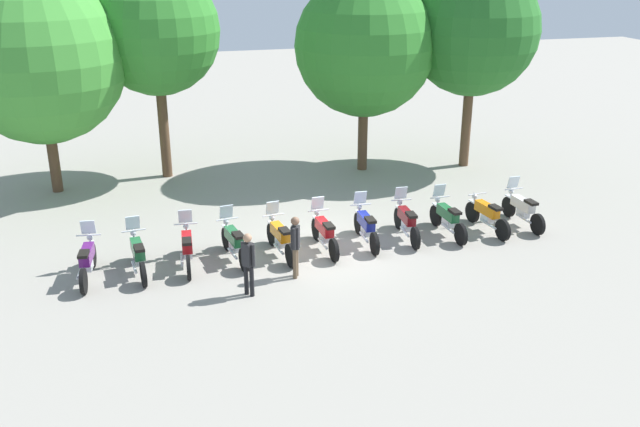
% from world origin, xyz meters
% --- Properties ---
extents(ground_plane, '(80.00, 80.00, 0.00)m').
position_xyz_m(ground_plane, '(0.00, 0.00, 0.00)').
color(ground_plane, gray).
extents(motorcycle_0, '(0.63, 2.19, 1.37)m').
position_xyz_m(motorcycle_0, '(-6.27, -0.17, 0.52)').
color(motorcycle_0, black).
rests_on(motorcycle_0, ground_plane).
extents(motorcycle_1, '(0.62, 2.19, 1.37)m').
position_xyz_m(motorcycle_1, '(-5.02, -0.16, 0.52)').
color(motorcycle_1, black).
rests_on(motorcycle_1, ground_plane).
extents(motorcycle_2, '(0.62, 2.19, 1.37)m').
position_xyz_m(motorcycle_2, '(-3.76, -0.04, 0.52)').
color(motorcycle_2, black).
rests_on(motorcycle_2, ground_plane).
extents(motorcycle_3, '(0.63, 2.18, 1.37)m').
position_xyz_m(motorcycle_3, '(-2.52, 0.02, 0.52)').
color(motorcycle_3, black).
rests_on(motorcycle_3, ground_plane).
extents(motorcycle_4, '(0.62, 2.19, 1.37)m').
position_xyz_m(motorcycle_4, '(-1.26, -0.00, 0.52)').
color(motorcycle_4, black).
rests_on(motorcycle_4, ground_plane).
extents(motorcycle_5, '(0.62, 2.19, 1.37)m').
position_xyz_m(motorcycle_5, '(-0.00, 0.03, 0.52)').
color(motorcycle_5, black).
rests_on(motorcycle_5, ground_plane).
extents(motorcycle_6, '(0.62, 2.19, 1.37)m').
position_xyz_m(motorcycle_6, '(1.25, 0.16, 0.52)').
color(motorcycle_6, black).
rests_on(motorcycle_6, ground_plane).
extents(motorcycle_7, '(0.62, 2.19, 1.37)m').
position_xyz_m(motorcycle_7, '(2.51, 0.23, 0.52)').
color(motorcycle_7, black).
rests_on(motorcycle_7, ground_plane).
extents(motorcycle_8, '(0.62, 2.19, 1.37)m').
position_xyz_m(motorcycle_8, '(3.76, 0.14, 0.52)').
color(motorcycle_8, black).
rests_on(motorcycle_8, ground_plane).
extents(motorcycle_9, '(0.62, 2.19, 0.99)m').
position_xyz_m(motorcycle_9, '(5.01, 0.11, 0.50)').
color(motorcycle_9, black).
rests_on(motorcycle_9, ground_plane).
extents(motorcycle_10, '(0.62, 2.19, 1.37)m').
position_xyz_m(motorcycle_10, '(6.26, 0.26, 0.52)').
color(motorcycle_10, black).
rests_on(motorcycle_10, ground_plane).
extents(person_0, '(0.29, 0.40, 1.64)m').
position_xyz_m(person_0, '(-1.17, -1.45, 0.96)').
color(person_0, brown).
rests_on(person_0, ground_plane).
extents(person_1, '(0.33, 0.35, 1.61)m').
position_xyz_m(person_1, '(-2.48, -2.12, 0.93)').
color(person_1, black).
rests_on(person_1, ground_plane).
extents(tree_0, '(5.50, 5.50, 7.26)m').
position_xyz_m(tree_0, '(-7.57, 7.23, 4.50)').
color(tree_0, brown).
rests_on(tree_0, ground_plane).
extents(tree_1, '(4.41, 4.41, 7.42)m').
position_xyz_m(tree_1, '(-3.80, 7.98, 5.19)').
color(tree_1, brown).
rests_on(tree_1, ground_plane).
extents(tree_2, '(5.03, 5.03, 7.11)m').
position_xyz_m(tree_2, '(3.39, 6.92, 4.58)').
color(tree_2, brown).
rests_on(tree_2, ground_plane).
extents(tree_3, '(4.73, 4.73, 7.46)m').
position_xyz_m(tree_3, '(7.33, 6.37, 5.07)').
color(tree_3, brown).
rests_on(tree_3, ground_plane).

